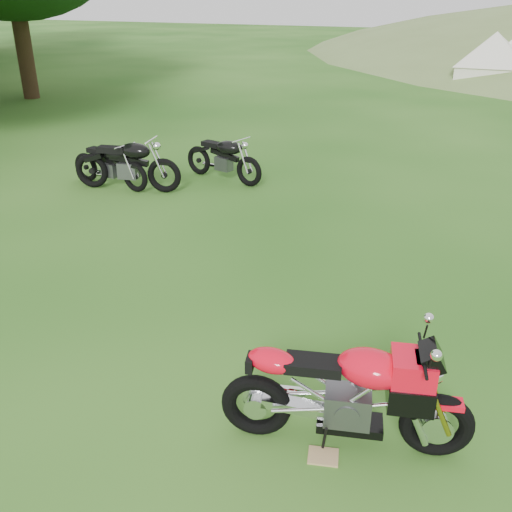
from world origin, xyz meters
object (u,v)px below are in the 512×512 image
at_px(vintage_moto_b, 223,157).
at_px(tent_left, 494,56).
at_px(vintage_moto_d, 127,163).
at_px(vintage_moto_a, 109,163).
at_px(sport_motorcycle, 347,386).
at_px(plywood_board, 323,456).

relative_size(vintage_moto_b, tent_left, 0.72).
bearing_deg(vintage_moto_b, vintage_moto_d, -123.36).
xyz_separation_m(vintage_moto_a, vintage_moto_d, (0.46, -0.04, 0.07)).
height_order(sport_motorcycle, tent_left, tent_left).
height_order(plywood_board, vintage_moto_a, vintage_moto_a).
relative_size(plywood_board, vintage_moto_d, 0.12).
height_order(sport_motorcycle, plywood_board, sport_motorcycle).
height_order(vintage_moto_b, tent_left, tent_left).
xyz_separation_m(plywood_board, vintage_moto_a, (-6.15, 5.35, 0.48)).
bearing_deg(plywood_board, vintage_moto_a, 138.99).
bearing_deg(tent_left, plywood_board, -89.06).
xyz_separation_m(sport_motorcycle, tent_left, (-0.10, 22.62, 0.54)).
height_order(vintage_moto_d, tent_left, tent_left).
distance_m(vintage_moto_a, vintage_moto_d, 0.46).
relative_size(vintage_moto_d, tent_left, 0.80).
relative_size(plywood_board, tent_left, 0.10).
height_order(vintage_moto_a, vintage_moto_b, vintage_moto_b).
bearing_deg(vintage_moto_a, vintage_moto_b, 41.39).
bearing_deg(tent_left, vintage_moto_b, -103.81).
relative_size(plywood_board, vintage_moto_a, 0.14).
distance_m(sport_motorcycle, vintage_moto_a, 8.08).
bearing_deg(vintage_moto_a, tent_left, 77.71).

